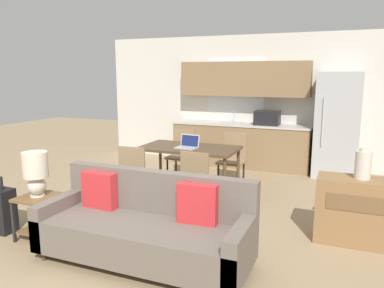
% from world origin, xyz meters
% --- Properties ---
extents(ground_plane, '(20.00, 20.00, 0.00)m').
position_xyz_m(ground_plane, '(0.00, 0.00, 0.00)').
color(ground_plane, '#9E8460').
extents(wall_back, '(6.40, 0.07, 2.70)m').
position_xyz_m(wall_back, '(-0.00, 4.63, 1.36)').
color(wall_back, silver).
rests_on(wall_back, ground_plane).
extents(kitchen_counter, '(2.84, 0.65, 2.15)m').
position_xyz_m(kitchen_counter, '(0.01, 4.33, 0.84)').
color(kitchen_counter, '#8E704C').
rests_on(kitchen_counter, ground_plane).
extents(refrigerator, '(0.77, 0.79, 1.94)m').
position_xyz_m(refrigerator, '(1.85, 4.20, 0.97)').
color(refrigerator, '#B7BABC').
rests_on(refrigerator, ground_plane).
extents(dining_table, '(1.51, 0.84, 0.78)m').
position_xyz_m(dining_table, '(-0.24, 2.11, 0.71)').
color(dining_table, brown).
rests_on(dining_table, ground_plane).
extents(couch, '(2.18, 0.80, 0.89)m').
position_xyz_m(couch, '(0.18, -0.03, 0.35)').
color(couch, '#3D2D1E').
rests_on(couch, ground_plane).
extents(side_table, '(0.46, 0.46, 0.51)m').
position_xyz_m(side_table, '(-1.22, -0.03, 0.34)').
color(side_table, brown).
rests_on(side_table, ground_plane).
extents(table_lamp, '(0.28, 0.28, 0.52)m').
position_xyz_m(table_lamp, '(-1.24, -0.04, 0.81)').
color(table_lamp, silver).
rests_on(table_lamp, side_table).
extents(credenza, '(1.14, 0.42, 0.75)m').
position_xyz_m(credenza, '(2.30, 1.24, 0.38)').
color(credenza, olive).
rests_on(credenza, ground_plane).
extents(vase, '(0.17, 0.17, 0.34)m').
position_xyz_m(vase, '(2.20, 1.26, 0.91)').
color(vase, beige).
rests_on(vase, credenza).
extents(dining_chair_far_right, '(0.44, 0.44, 0.91)m').
position_xyz_m(dining_chair_far_right, '(0.24, 2.89, 0.50)').
color(dining_chair_far_right, '#997A56').
rests_on(dining_chair_far_right, ground_plane).
extents(dining_chair_far_left, '(0.43, 0.43, 0.91)m').
position_xyz_m(dining_chair_far_left, '(-0.73, 2.91, 0.50)').
color(dining_chair_far_left, '#997A56').
rests_on(dining_chair_far_left, ground_plane).
extents(dining_chair_near_right, '(0.46, 0.46, 0.91)m').
position_xyz_m(dining_chair_near_right, '(0.23, 1.29, 0.50)').
color(dining_chair_near_right, '#997A56').
rests_on(dining_chair_near_right, ground_plane).
extents(dining_chair_near_left, '(0.45, 0.45, 0.91)m').
position_xyz_m(dining_chair_near_left, '(-0.72, 1.29, 0.50)').
color(dining_chair_near_left, '#997A56').
rests_on(dining_chair_near_left, ground_plane).
extents(laptop, '(0.35, 0.29, 0.20)m').
position_xyz_m(laptop, '(-0.24, 2.05, 0.82)').
color(laptop, '#B7BABC').
rests_on(laptop, dining_table).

